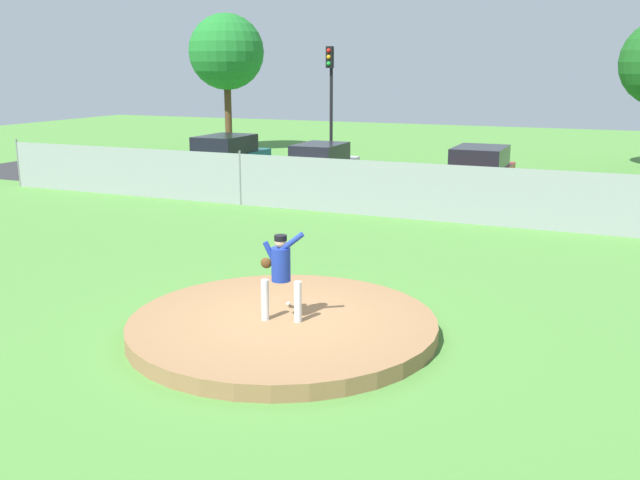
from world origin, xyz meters
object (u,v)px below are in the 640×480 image
pitcher_youth (280,269)px  parked_car_white (320,167)px  traffic_light_near (330,87)px  parked_car_red (479,175)px  parked_car_teal (225,159)px  traffic_cone_orange (545,205)px  baseball (288,304)px

pitcher_youth → parked_car_white: pitcher_youth is taller
pitcher_youth → traffic_light_near: size_ratio=0.29×
parked_car_red → parked_car_white: parked_car_red is taller
parked_car_teal → traffic_cone_orange: parked_car_teal is taller
parked_car_teal → traffic_cone_orange: size_ratio=8.08×
parked_car_teal → parked_car_white: parked_car_teal is taller
parked_car_red → traffic_cone_orange: bearing=-32.4°
parked_car_teal → parked_car_white: (4.18, -0.10, -0.07)m
baseball → parked_car_white: parked_car_white is taller
pitcher_youth → parked_car_teal: size_ratio=0.35×
baseball → parked_car_white: 14.70m
baseball → parked_car_white: bearing=110.8°
traffic_cone_orange → traffic_light_near: 12.10m
parked_car_teal → baseball: bearing=-55.8°
parked_car_teal → traffic_cone_orange: 12.78m
baseball → traffic_light_near: 19.56m
baseball → parked_car_red: (0.83, 13.37, 0.55)m
baseball → parked_car_teal: bearing=124.2°
parked_car_red → traffic_cone_orange: size_ratio=7.61×
parked_car_teal → traffic_light_near: size_ratio=0.84×
pitcher_youth → baseball: size_ratio=21.14×
pitcher_youth → traffic_light_near: traffic_light_near is taller
parked_car_teal → parked_car_red: bearing=-2.6°
pitcher_youth → parked_car_white: bearing=110.6°
baseball → parked_car_red: size_ratio=0.02×
pitcher_youth → traffic_light_near: (-6.81, 18.86, 2.42)m
parked_car_red → parked_car_teal: 10.25m
baseball → parked_car_white: size_ratio=0.02×
baseball → parked_car_teal: parked_car_teal is taller
parked_car_teal → traffic_light_near: bearing=56.7°
parked_car_red → pitcher_youth: bearing=-92.5°
traffic_light_near → traffic_cone_orange: bearing=-32.5°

